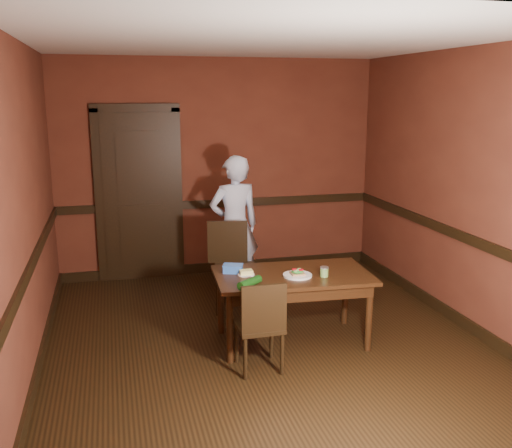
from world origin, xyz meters
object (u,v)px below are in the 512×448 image
cheese_saucer (246,273)px  food_tub (233,268)px  dining_table (292,308)px  person (234,226)px  chair_near (259,324)px  chair_far (235,267)px  sandwich_plate (297,274)px  sauce_jar (324,272)px

cheese_saucer → food_tub: size_ratio=0.73×
dining_table → person: (-0.23, 1.44, 0.47)m
dining_table → cheese_saucer: bearing=175.4°
dining_table → person: size_ratio=0.88×
chair_near → cheese_saucer: bearing=-91.9°
chair_far → cheese_saucer: chair_far is taller
sandwich_plate → sauce_jar: size_ratio=2.88×
sandwich_plate → sauce_jar: sauce_jar is taller
chair_far → person: person is taller
person → sandwich_plate: person is taller
chair_far → sandwich_plate: size_ratio=3.55×
chair_far → sauce_jar: bearing=-50.5°
dining_table → food_tub: (-0.52, 0.17, 0.37)m
chair_near → cheese_saucer: chair_near is taller
chair_near → person: size_ratio=0.50×
chair_far → person: 0.61m
dining_table → person: person is taller
dining_table → chair_far: size_ratio=1.52×
cheese_saucer → chair_near: bearing=-91.4°
chair_far → food_tub: size_ratio=4.41×
cheese_saucer → sauce_jar: bearing=-17.6°
chair_near → sauce_jar: (0.68, 0.30, 0.31)m
sauce_jar → person: bearing=106.8°
chair_near → sandwich_plate: chair_near is taller
chair_near → food_tub: bearing=-82.4°
sandwich_plate → sauce_jar: bearing=-16.2°
chair_near → food_tub: size_ratio=3.78×
dining_table → sandwich_plate: size_ratio=5.41×
sandwich_plate → dining_table: bearing=102.1°
chair_far → sandwich_plate: (0.35, -1.03, 0.22)m
sauce_jar → sandwich_plate: bearing=163.8°
chair_near → person: (0.20, 1.89, 0.40)m
chair_near → sauce_jar: chair_near is taller
person → sauce_jar: (0.48, -1.59, -0.09)m
chair_far → chair_near: chair_far is taller
cheese_saucer → food_tub: (-0.10, 0.10, 0.02)m
dining_table → person: 1.53m
dining_table → cheese_saucer: cheese_saucer is taller
dining_table → cheese_saucer: size_ratio=9.20×
chair_far → sandwich_plate: bearing=-59.6°
chair_near → sauce_jar: 0.81m
person → dining_table: bearing=91.4°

